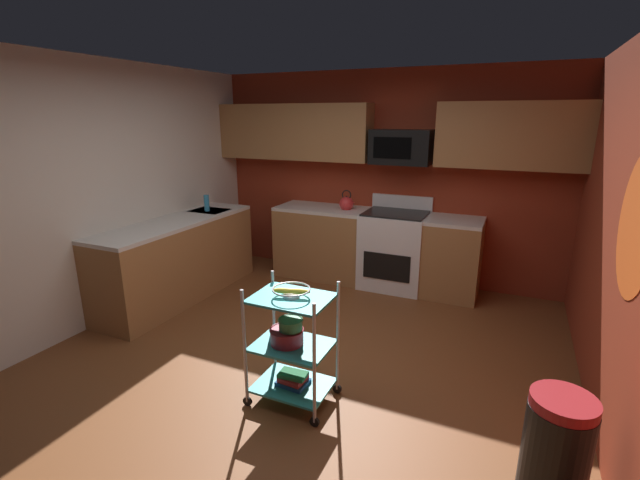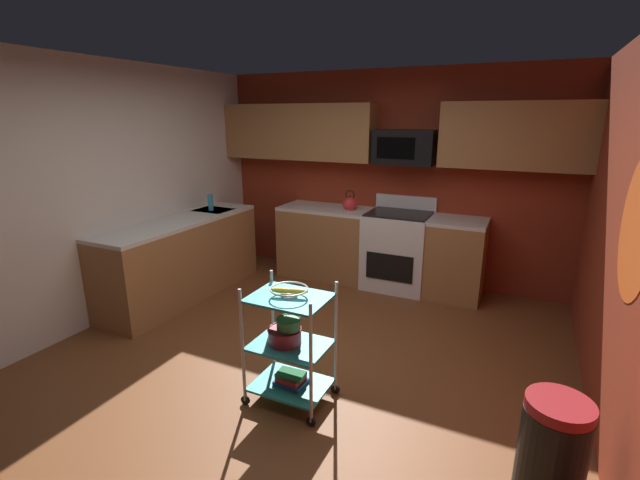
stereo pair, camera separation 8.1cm
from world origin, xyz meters
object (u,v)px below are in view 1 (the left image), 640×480
Objects in this scene: mixing_bowl_large at (287,336)px; dish_soap_bottle at (207,203)px; book_stack at (293,379)px; rolling_cart at (292,345)px; mixing_bowl_small at (291,324)px; oven_range at (394,249)px; trash_can at (556,452)px; fruit_bowl at (291,291)px; microwave at (401,147)px; kettle at (346,203)px.

dish_soap_bottle reaches higher than mixing_bowl_large.
rolling_cart is at bearing 90.00° from book_stack.
book_stack is at bearing -16.71° from mixing_bowl_small.
oven_range reaches higher than trash_can.
book_stack is at bearing 172.49° from trash_can.
dish_soap_bottle is at bearing 139.68° from mixing_bowl_large.
fruit_bowl is 1.49× the size of mixing_bowl_small.
microwave is 2.77m from fruit_bowl.
oven_range reaches higher than rolling_cart.
kettle is 1.73m from dish_soap_bottle.
kettle is (-0.55, 2.54, 0.38)m from mixing_bowl_small.
mixing_bowl_large is at bearing 180.00° from rolling_cart.
oven_range reaches higher than mixing_bowl_large.
trash_can is at bearing -27.38° from dish_soap_bottle.
fruit_bowl is at bearing -91.55° from microwave.
rolling_cart is at bearing 172.49° from trash_can.
oven_range is at bearing 87.39° from mixing_bowl_large.
microwave is 3.85× the size of mixing_bowl_small.
mixing_bowl_large is at bearing -40.32° from dish_soap_bottle.
mixing_bowl_small is 0.80× the size of book_stack.
rolling_cart is 0.42m from fruit_bowl.
fruit_bowl reaches higher than book_stack.
microwave is 2.65× the size of kettle.
fruit_bowl is 2.60m from kettle.
mixing_bowl_small is (-0.01, 0.00, -0.26)m from fruit_bowl.
trash_can is at bearing -7.33° from mixing_bowl_large.
dish_soap_bottle reaches higher than rolling_cart.
oven_range is 3.21m from trash_can.
oven_range reaches higher than fruit_bowl.
trash_can is at bearing -7.59° from mixing_bowl_small.
fruit_bowl is 0.70m from book_stack.
rolling_cart is 0.08m from mixing_bowl_large.
dish_soap_bottle is (-2.08, 1.74, 0.40)m from mixing_bowl_small.
kettle is at bearing 102.49° from fruit_bowl.
mixing_bowl_small reaches higher than mixing_bowl_large.
kettle is at bearing 27.41° from dish_soap_bottle.
mixing_bowl_large reaches higher than book_stack.
oven_range is 4.37× the size of mixing_bowl_large.
kettle is at bearing 102.49° from book_stack.
dish_soap_bottle is at bearing 140.28° from fruit_bowl.
mixing_bowl_small is (-0.09, -2.54, 0.14)m from oven_range.
book_stack is (0.00, -0.00, -0.28)m from rolling_cart.
oven_range is 5.50× the size of dish_soap_bottle.
oven_range is 2.55m from mixing_bowl_large.
dish_soap_bottle reaches higher than fruit_bowl.
book_stack is at bearing -77.51° from kettle.
kettle is (-0.56, 2.54, 0.54)m from rolling_cart.
mixing_bowl_small is at bearing -77.78° from kettle.
mixing_bowl_large is at bearing -92.49° from microwave.
dish_soap_bottle is (-2.05, 1.74, 0.50)m from mixing_bowl_large.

